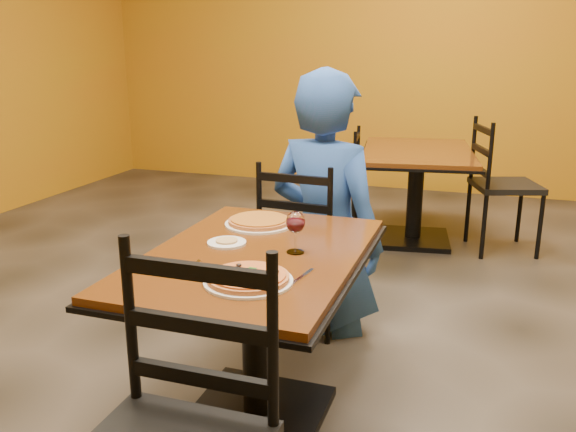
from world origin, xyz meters
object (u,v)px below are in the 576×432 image
(table_main, at_px, (256,297))
(pizza_far, at_px, (259,220))
(table_second, at_px, (416,174))
(pizza_main, at_px, (248,277))
(plate_far, at_px, (259,224))
(wine_glass, at_px, (295,230))
(chair_second_left, at_px, (334,182))
(diner, at_px, (326,202))
(side_plate, at_px, (227,243))
(plate_main, at_px, (248,281))
(chair_main_far, at_px, (307,243))
(chair_second_right, at_px, (506,186))

(table_main, xyz_separation_m, pizza_far, (-0.12, 0.35, 0.21))
(table_second, distance_m, pizza_main, 2.96)
(plate_far, bearing_deg, wine_glass, -48.08)
(chair_second_left, xyz_separation_m, wine_glass, (0.51, -2.60, 0.39))
(diner, xyz_separation_m, side_plate, (-0.17, -0.91, 0.04))
(chair_second_left, xyz_separation_m, plate_main, (0.45, -2.95, 0.31))
(side_plate, bearing_deg, wine_glass, -1.57)
(chair_main_far, bearing_deg, table_second, -99.30)
(plate_far, bearing_deg, chair_main_far, 85.58)
(chair_second_left, bearing_deg, wine_glass, 3.16)
(pizza_main, bearing_deg, diner, 93.14)
(table_main, bearing_deg, side_plate, 159.01)
(table_main, bearing_deg, plate_main, -72.49)
(diner, bearing_deg, plate_far, 92.06)
(pizza_far, distance_m, wine_glass, 0.41)
(chair_second_right, relative_size, side_plate, 6.33)
(table_second, height_order, plate_far, plate_far)
(chair_main_far, distance_m, wine_glass, 0.99)
(table_second, xyz_separation_m, pizza_far, (-0.43, -2.30, 0.21))
(chair_second_right, relative_size, pizza_main, 3.57)
(table_main, relative_size, chair_second_right, 1.21)
(chair_second_right, bearing_deg, plate_main, 144.87)
(plate_main, height_order, side_plate, same)
(side_plate, bearing_deg, plate_main, -55.82)
(chair_second_left, distance_m, pizza_main, 3.00)
(chair_main_far, bearing_deg, plate_main, 101.22)
(pizza_main, distance_m, side_plate, 0.43)
(chair_second_left, bearing_deg, table_second, 82.04)
(plate_far, bearing_deg, pizza_main, -71.76)
(chair_second_right, relative_size, wine_glass, 5.63)
(table_main, xyz_separation_m, table_second, (0.31, 2.65, 0.00))
(pizza_far, height_order, side_plate, pizza_far)
(table_second, relative_size, pizza_far, 4.94)
(table_second, distance_m, diner, 1.71)
(chair_second_left, height_order, side_plate, chair_second_left)
(table_main, relative_size, wine_glass, 6.83)
(plate_far, bearing_deg, chair_second_right, 64.30)
(chair_main_far, xyz_separation_m, wine_glass, (0.23, -0.90, 0.36))
(chair_second_right, relative_size, plate_main, 3.27)
(table_second, distance_m, wine_glass, 2.62)
(wine_glass, bearing_deg, pizza_main, -99.30)
(pizza_far, bearing_deg, chair_second_left, 95.95)
(table_second, bearing_deg, chair_main_far, -102.81)
(chair_main_far, xyz_separation_m, chair_second_left, (-0.29, 1.70, -0.03))
(table_main, relative_size, chair_main_far, 1.29)
(side_plate, bearing_deg, chair_main_far, 85.26)
(plate_far, xyz_separation_m, side_plate, (-0.03, -0.29, 0.00))
(diner, distance_m, pizza_far, 0.64)
(table_main, bearing_deg, chair_second_left, 97.73)
(chair_second_right, height_order, side_plate, chair_second_right)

